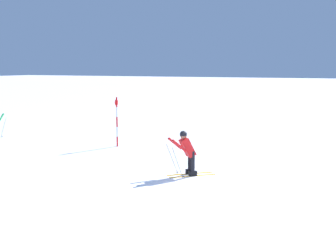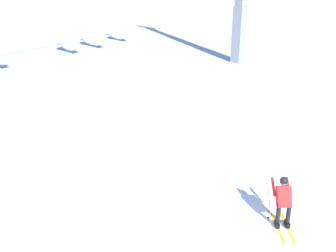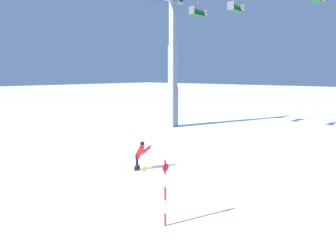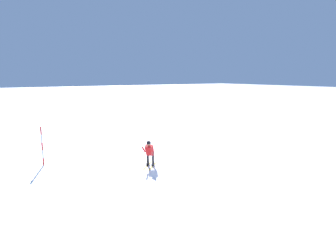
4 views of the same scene
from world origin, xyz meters
The scene contains 3 objects.
ground_plane centered at (0.00, 0.00, 0.00)m, with size 260.00×260.00×0.00m, color white.
skier_carving_main centered at (1.06, -0.70, 0.91)m, with size 1.57×1.52×1.69m.
trail_marker_pole centered at (6.17, -4.31, 1.24)m, with size 0.07×0.28×2.32m.
Camera 1 is at (-4.74, 12.77, 3.73)m, focal length 46.63 mm.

